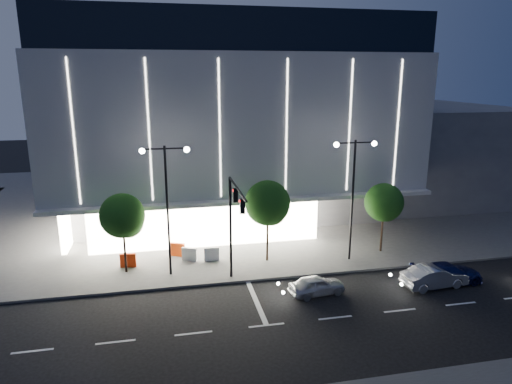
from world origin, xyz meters
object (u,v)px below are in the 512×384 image
object	(u,v)px
tree_mid	(268,205)
barrier_b	(189,254)
car_third	(447,273)
barrier_d	(212,254)
street_lamp_west	(167,192)
car_second	(434,276)
barrier_a	(128,260)
tree_left	(123,218)
traffic_mast	(234,214)
street_lamp_east	(353,183)
car_lead	(317,285)
barrier_c	(178,250)
tree_right	(384,204)

from	to	relation	value
tree_mid	barrier_b	bearing A→B (deg)	169.53
car_third	barrier_d	size ratio (longest dim) A/B	4.25
street_lamp_west	car_second	bearing A→B (deg)	-16.93
barrier_a	barrier_b	xyz separation A→B (m)	(4.32, 0.24, 0.00)
barrier_b	tree_left	bearing A→B (deg)	-144.51
car_third	car_second	bearing A→B (deg)	106.12
tree_mid	street_lamp_west	bearing A→B (deg)	-171.74
barrier_a	street_lamp_west	bearing A→B (deg)	-26.76
traffic_mast	street_lamp_west	size ratio (longest dim) A/B	0.79
traffic_mast	street_lamp_east	bearing A→B (deg)	16.48
car_lead	barrier_b	xyz separation A→B (m)	(-7.49, 6.62, 0.04)
barrier_c	barrier_d	bearing A→B (deg)	-6.90
barrier_d	street_lamp_east	bearing A→B (deg)	-9.12
tree_mid	street_lamp_east	bearing A→B (deg)	-9.69
street_lamp_west	barrier_d	bearing A→B (deg)	30.98
traffic_mast	tree_left	size ratio (longest dim) A/B	1.24
car_third	barrier_c	bearing A→B (deg)	65.21
car_third	barrier_a	world-z (taller)	car_third
street_lamp_east	car_lead	xyz separation A→B (m)	(-4.10, -4.56, -5.35)
tree_left	barrier_d	world-z (taller)	tree_left
tree_mid	traffic_mast	bearing A→B (deg)	-129.42
traffic_mast	barrier_d	distance (m)	6.33
tree_mid	barrier_b	xyz separation A→B (m)	(-5.61, 1.04, -3.68)
traffic_mast	barrier_d	bearing A→B (deg)	102.59
street_lamp_east	car_second	world-z (taller)	street_lamp_east
traffic_mast	tree_right	size ratio (longest dim) A/B	1.28
car_third	traffic_mast	bearing A→B (deg)	81.29
barrier_b	street_lamp_west	bearing A→B (deg)	-102.27
traffic_mast	street_lamp_west	distance (m)	4.89
tree_right	barrier_c	bearing A→B (deg)	172.07
street_lamp_east	barrier_a	distance (m)	16.87
car_lead	barrier_c	bearing A→B (deg)	39.09
street_lamp_west	car_second	world-z (taller)	street_lamp_west
street_lamp_west	street_lamp_east	distance (m)	13.00
tree_mid	tree_right	distance (m)	9.01
car_second	barrier_c	distance (m)	18.09
tree_right	barrier_b	bearing A→B (deg)	175.94
tree_left	barrier_c	size ratio (longest dim) A/B	5.20
car_third	barrier_a	distance (m)	21.79
tree_left	barrier_a	world-z (taller)	tree_left
tree_mid	car_third	bearing A→B (deg)	-27.98
street_lamp_east	street_lamp_west	bearing A→B (deg)	180.00
barrier_c	traffic_mast	bearing A→B (deg)	-37.00
car_lead	barrier_d	size ratio (longest dim) A/B	3.25
tree_left	street_lamp_east	bearing A→B (deg)	-3.65
street_lamp_east	car_third	world-z (taller)	street_lamp_east
tree_left	barrier_c	bearing A→B (deg)	31.02
tree_mid	barrier_d	xyz separation A→B (m)	(-4.02, 0.78, -3.68)
car_lead	barrier_d	world-z (taller)	car_lead
tree_mid	car_third	world-z (taller)	tree_mid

